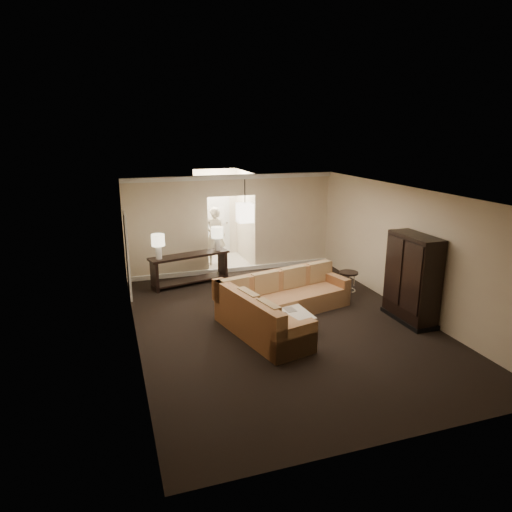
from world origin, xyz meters
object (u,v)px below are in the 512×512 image
object	(u,v)px
drink_table	(348,278)
person	(215,233)
armoire	(412,280)
coffee_table	(287,321)
sectional_sofa	(280,305)
console_table	(190,266)

from	to	relation	value
drink_table	person	distance (m)	4.50
armoire	person	size ratio (longest dim) A/B	0.97
coffee_table	person	world-z (taller)	person
armoire	person	distance (m)	6.28
sectional_sofa	armoire	world-z (taller)	armoire
coffee_table	armoire	size ratio (longest dim) A/B	0.50
coffee_table	person	size ratio (longest dim) A/B	0.49
armoire	coffee_table	bearing A→B (deg)	171.98
person	coffee_table	bearing A→B (deg)	102.12
console_table	drink_table	distance (m)	4.14
sectional_sofa	drink_table	size ratio (longest dim) A/B	5.55
console_table	drink_table	xyz separation A→B (m)	(3.63, -2.00, -0.08)
console_table	armoire	size ratio (longest dim) A/B	1.16
armoire	drink_table	xyz separation A→B (m)	(-0.45, 1.85, -0.49)
drink_table	sectional_sofa	bearing A→B (deg)	-155.46
sectional_sofa	armoire	size ratio (longest dim) A/B	1.71
console_table	armoire	xyz separation A→B (m)	(4.08, -3.85, 0.42)
coffee_table	armoire	world-z (taller)	armoire
console_table	drink_table	size ratio (longest dim) A/B	3.78
console_table	sectional_sofa	bearing A→B (deg)	-78.61
armoire	person	xyz separation A→B (m)	(-3.00, 5.51, 0.07)
armoire	console_table	bearing A→B (deg)	136.66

